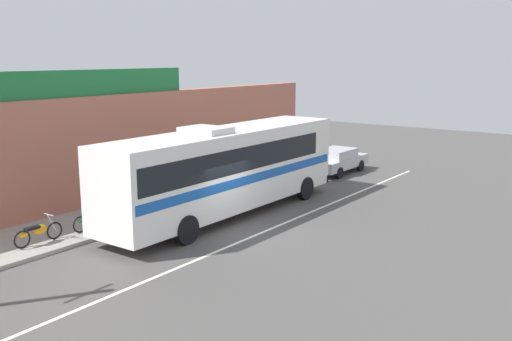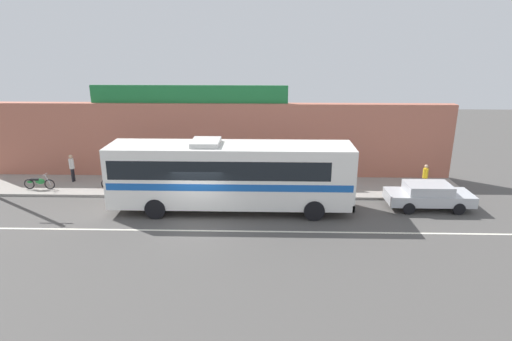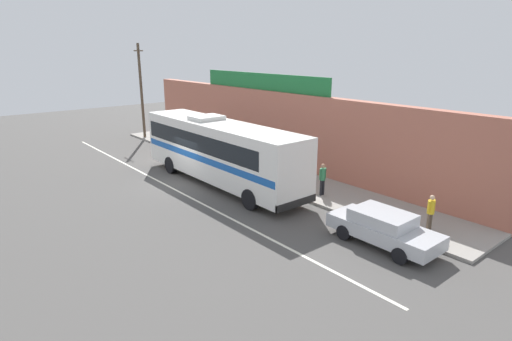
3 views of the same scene
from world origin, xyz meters
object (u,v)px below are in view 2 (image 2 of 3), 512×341
object	(u,v)px
motorcycle_black	(39,182)
pedestrian_far_right	(425,176)
intercity_bus	(229,173)
motorcycle_blue	(116,182)
pedestrian_far_left	(326,174)
parked_car	(428,195)
motorcycle_orange	(153,183)
pedestrian_by_curb	(72,166)

from	to	relation	value
motorcycle_black	pedestrian_far_right	size ratio (longest dim) A/B	1.18
intercity_bus	motorcycle_blue	world-z (taller)	intercity_bus
motorcycle_black	pedestrian_far_left	distance (m)	16.87
intercity_bus	pedestrian_far_left	size ratio (longest dim) A/B	7.33
motorcycle_blue	pedestrian_far_right	distance (m)	18.10
intercity_bus	parked_car	size ratio (longest dim) A/B	2.82
motorcycle_orange	intercity_bus	bearing A→B (deg)	-28.18
pedestrian_by_curb	pedestrian_far_left	bearing A→B (deg)	-4.50
intercity_bus	pedestrian_by_curb	bearing A→B (deg)	158.52
parked_car	motorcycle_black	bearing A→B (deg)	174.93
motorcycle_blue	pedestrian_by_curb	world-z (taller)	pedestrian_by_curb
parked_car	motorcycle_orange	bearing A→B (deg)	172.61
motorcycle_blue	pedestrian_far_right	bearing A→B (deg)	1.02
parked_car	pedestrian_far_left	bearing A→B (deg)	156.75
parked_car	motorcycle_blue	bearing A→B (deg)	173.21
intercity_bus	motorcycle_blue	size ratio (longest dim) A/B	6.67
parked_car	motorcycle_orange	size ratio (longest dim) A/B	2.39
motorcycle_orange	pedestrian_far_left	bearing A→B (deg)	1.36
motorcycle_blue	motorcycle_black	distance (m)	4.56
motorcycle_orange	motorcycle_black	size ratio (longest dim) A/B	1.00
motorcycle_orange	pedestrian_by_curb	world-z (taller)	pedestrian_by_curb
motorcycle_blue	pedestrian_far_left	xyz separation A→B (m)	(12.30, 0.14, 0.56)
motorcycle_orange	parked_car	bearing A→B (deg)	-7.39
intercity_bus	pedestrian_far_left	world-z (taller)	intercity_bus
motorcycle_orange	motorcycle_blue	distance (m)	2.23
intercity_bus	parked_car	distance (m)	10.62
motorcycle_black	pedestrian_by_curb	xyz separation A→B (m)	(1.39, 1.48, 0.57)
intercity_bus	motorcycle_black	xyz separation A→B (m)	(-11.49, 2.50, -1.50)
parked_car	pedestrian_far_right	xyz separation A→B (m)	(0.64, 2.40, 0.30)
pedestrian_by_curb	pedestrian_far_right	size ratio (longest dim) A/B	1.10
intercity_bus	pedestrian_by_curb	distance (m)	10.89
intercity_bus	parked_car	bearing A→B (deg)	2.96
motorcycle_black	pedestrian_far_left	bearing A→B (deg)	0.89
pedestrian_by_curb	intercity_bus	bearing A→B (deg)	-21.48
motorcycle_orange	motorcycle_black	distance (m)	6.79
motorcycle_blue	intercity_bus	bearing A→B (deg)	-20.71
motorcycle_black	pedestrian_by_curb	distance (m)	2.11
intercity_bus	motorcycle_orange	size ratio (longest dim) A/B	6.74
intercity_bus	pedestrian_far_right	xyz separation A→B (m)	(11.15, 2.94, -1.03)
pedestrian_far_right	pedestrian_by_curb	bearing A→B (deg)	177.22
pedestrian_by_curb	pedestrian_far_left	world-z (taller)	pedestrian_by_curb
intercity_bus	pedestrian_far_left	xyz separation A→B (m)	(5.37, 2.76, -0.94)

